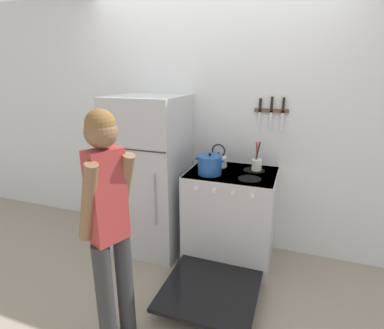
# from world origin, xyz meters

# --- Properties ---
(ground_plane) EXTENTS (14.00, 14.00, 0.00)m
(ground_plane) POSITION_xyz_m (0.00, 0.00, 0.00)
(ground_plane) COLOR gray
(wall_back) EXTENTS (10.00, 0.06, 2.55)m
(wall_back) POSITION_xyz_m (0.00, 0.03, 1.27)
(wall_back) COLOR silver
(wall_back) RESTS_ON ground_plane
(refrigerator) EXTENTS (0.68, 0.71, 1.56)m
(refrigerator) POSITION_xyz_m (-0.52, -0.34, 0.78)
(refrigerator) COLOR #B7BABF
(refrigerator) RESTS_ON ground_plane
(stove_range) EXTENTS (0.80, 1.34, 0.90)m
(stove_range) POSITION_xyz_m (0.30, -0.35, 0.44)
(stove_range) COLOR silver
(stove_range) RESTS_ON ground_plane
(dutch_oven_pot) EXTENTS (0.27, 0.22, 0.20)m
(dutch_oven_pot) POSITION_xyz_m (0.12, -0.44, 0.98)
(dutch_oven_pot) COLOR #1E4C9E
(dutch_oven_pot) RESTS_ON stove_range
(tea_kettle) EXTENTS (0.21, 0.17, 0.22)m
(tea_kettle) POSITION_xyz_m (0.13, -0.19, 0.96)
(tea_kettle) COLOR silver
(tea_kettle) RESTS_ON stove_range
(utensil_jar) EXTENTS (0.09, 0.09, 0.28)m
(utensil_jar) POSITION_xyz_m (0.50, -0.18, 0.96)
(utensil_jar) COLOR silver
(utensil_jar) RESTS_ON stove_range
(person) EXTENTS (0.34, 0.38, 1.58)m
(person) POSITION_xyz_m (-0.20, -1.51, 0.90)
(person) COLOR #2D2D30
(person) RESTS_ON ground_plane
(wall_knife_strip) EXTENTS (0.31, 0.03, 0.31)m
(wall_knife_strip) POSITION_xyz_m (0.58, -0.02, 1.44)
(wall_knife_strip) COLOR brown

